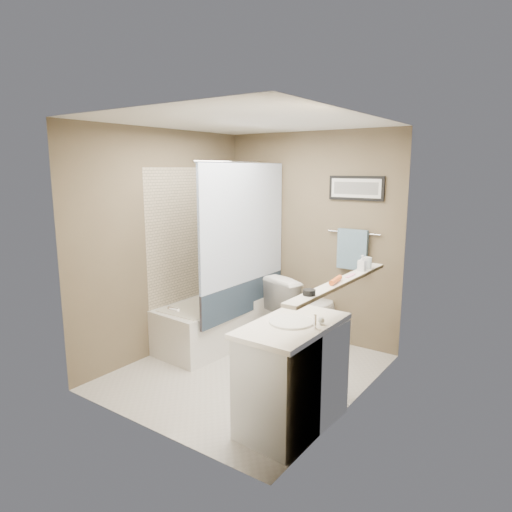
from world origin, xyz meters
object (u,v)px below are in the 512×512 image
Objects in this scene: vanity at (293,377)px; hair_brush_front at (336,280)px; bathtub at (217,321)px; glass_jar at (367,263)px; soap_bottle at (362,263)px; candle_bowl_near at (309,292)px; toilet at (304,311)px.

vanity is 0.82m from hair_brush_front.
vanity is at bearing -28.21° from bathtub.
soap_bottle reaches higher than glass_jar.
candle_bowl_near is 0.95m from soap_bottle.
hair_brush_front is (0.19, 0.32, 0.74)m from vanity.
glass_jar is (0.91, -0.52, 0.75)m from toilet.
vanity is 4.09× the size of hair_brush_front.
bathtub is 15.00× the size of glass_jar.
candle_bowl_near is at bearing -28.01° from bathtub.
glass_jar is at bearing 82.17° from vanity.
glass_jar is (1.79, -0.05, 0.92)m from bathtub.
candle_bowl_near is at bearing -26.95° from vanity.
toilet is at bearing 32.34° from bathtub.
candle_bowl_near is at bearing -90.00° from glass_jar.
soap_bottle is (0.00, -0.12, 0.02)m from glass_jar.
candle_bowl_near is 0.90× the size of glass_jar.
soap_bottle reaches higher than bathtub.
vanity is at bearing 135.83° from toilet.
candle_bowl_near is (0.91, -1.58, 0.72)m from toilet.
candle_bowl_near reaches higher than bathtub.
soap_bottle is at bearing -90.00° from glass_jar.
bathtub is 6.82× the size of hair_brush_front.
candle_bowl_near is (1.79, -1.11, 0.89)m from bathtub.
toilet is 8.38× the size of glass_jar.
soap_bottle is (0.19, 0.84, 0.78)m from vanity.
bathtub is 1.89m from vanity.
glass_jar is (0.00, 1.06, 0.03)m from candle_bowl_near.
toilet is 6.09× the size of soap_bottle.
hair_brush_front is (1.79, -0.68, 0.89)m from bathtub.
toilet is at bearing 119.31° from vanity.
toilet is 1.64m from hair_brush_front.
bathtub is 2.11m from hair_brush_front.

